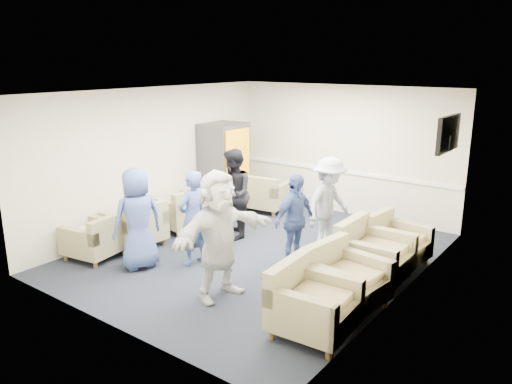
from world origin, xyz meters
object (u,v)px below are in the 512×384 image
Objects in this scene: person_front_left at (138,219)px; armchair_left_far at (183,212)px; armchair_right_midnear at (343,281)px; vending_machine at (224,167)px; person_front_right at (219,235)px; person_mid_right at (295,220)px; armchair_left_mid at (136,228)px; armchair_right_midfar at (371,255)px; armchair_corner at (266,196)px; armchair_right_far at (393,244)px; person_mid_left at (193,218)px; person_back_right at (329,204)px; person_back_left at (233,194)px; armchair_left_near at (97,240)px; armchair_right_near at (310,305)px.

armchair_left_far is at bearing -137.79° from person_front_left.
vending_machine is (-4.10, 2.41, 0.59)m from armchair_right_midnear.
armchair_left_far is at bearing -82.69° from vending_machine.
person_mid_right is at bearing 2.05° from person_front_right.
armchair_left_mid is at bearing -85.99° from vending_machine.
armchair_right_midfar is 3.81m from armchair_corner.
armchair_right_far is 0.61× the size of person_mid_left.
person_back_right is at bearing 95.62° from armchair_right_far.
person_back_right reaches higher than person_mid_right.
armchair_left_near is at bearing -73.74° from person_back_left.
armchair_right_midfar is 1.02× the size of armchair_corner.
vending_machine is 2.98m from person_mid_left.
person_front_left is at bearing 148.98° from person_back_right.
vending_machine reaches higher than armchair_left_mid.
armchair_left_near is 0.62× the size of person_mid_right.
armchair_left_mid is 3.15m from armchair_corner.
person_front_right is (1.85, -3.67, 0.56)m from armchair_corner.
armchair_right_far is 0.56× the size of person_back_left.
armchair_right_near is 0.58× the size of person_back_left.
person_back_right is (-1.14, 0.75, 0.43)m from armchair_right_midfar.
armchair_left_near is 0.56× the size of person_back_left.
person_front_left is 1.05× the size of person_mid_left.
person_front_left reaches higher than armchair_right_near.
armchair_right_midnear is 1.08× the size of armchair_right_far.
person_back_left is (-2.85, 2.05, 0.46)m from armchair_right_near.
armchair_right_midfar is 2.34m from person_front_right.
armchair_corner is at bearing 59.11° from armchair_right_midfar.
vending_machine reaches higher than armchair_right_near.
person_mid_left is at bearing 109.72° from armchair_left_near.
person_front_right reaches higher than person_back_right.
armchair_right_midfar is at bearing -178.07° from armchair_right_far.
person_mid_right is at bearing 94.63° from armchair_left_far.
vending_machine is at bearing 26.96° from armchair_corner.
person_back_left is (1.06, 0.23, 0.48)m from armchair_left_far.
armchair_right_midnear is 0.67× the size of person_mid_right.
person_back_left reaches higher than armchair_left_far.
armchair_left_far is 2.66m from person_mid_right.
person_back_right is at bearing -12.83° from vending_machine.
armchair_left_far reaches higher than armchair_right_far.
armchair_right_midfar is 3.60m from person_front_left.
armchair_left_mid is 2.55m from person_front_right.
armchair_left_far is (0.11, 1.90, 0.03)m from armchair_left_near.
armchair_right_midfar is at bearing 106.96° from armchair_left_near.
person_front_right is at bearing 65.07° from person_mid_left.
person_back_left is at bearing 50.78° from armchair_right_near.
person_front_right is (2.42, -0.58, 0.55)m from armchair_left_mid.
person_mid_right is (2.63, 0.99, 0.40)m from armchair_left_mid.
armchair_left_far is 1.07× the size of armchair_right_far.
armchair_corner is 0.59× the size of person_back_right.
armchair_right_midnear is 0.65× the size of person_mid_left.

